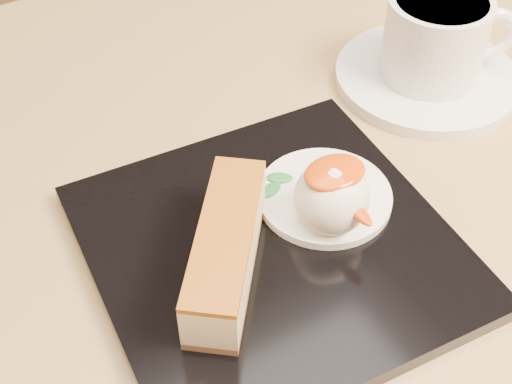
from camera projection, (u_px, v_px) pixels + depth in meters
table at (290, 379)px, 0.57m from camera, size 0.80×0.80×0.72m
dessert_plate at (272, 249)px, 0.46m from camera, size 0.23×0.23×0.01m
cheesecake at (226, 249)px, 0.42m from camera, size 0.10×0.11×0.04m
cream_smear at (324, 196)px, 0.48m from camera, size 0.09×0.09×0.01m
ice_cream_scoop at (331, 198)px, 0.44m from camera, size 0.05×0.05×0.05m
mango_sauce at (335, 172)px, 0.43m from camera, size 0.04×0.03×0.01m
mint_sprig at (268, 184)px, 0.48m from camera, size 0.04×0.03×0.00m
saucer at (427, 77)px, 0.59m from camera, size 0.15×0.15×0.01m
coffee_cup at (438, 36)px, 0.56m from camera, size 0.10×0.08×0.07m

